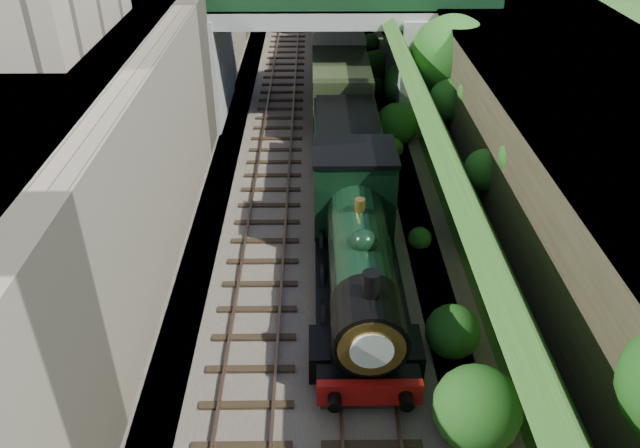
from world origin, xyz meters
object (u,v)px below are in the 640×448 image
Objects in this scene: road_bridge at (335,39)px; tender at (347,156)px; tree at (452,59)px; locomotive at (358,252)px.

road_bridge reaches higher than tender.
road_bridge is 2.67× the size of tender.
tender is (-4.71, -3.36, -3.03)m from tree.
tender is at bearing -88.31° from road_bridge.
tender is at bearing 90.00° from locomotive.
tender is (0.26, -8.65, -2.46)m from road_bridge.
tree is 1.10× the size of tender.
road_bridge is at bearing 90.92° from locomotive.
tree is at bearing 66.28° from locomotive.
locomotive is at bearing -89.08° from road_bridge.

